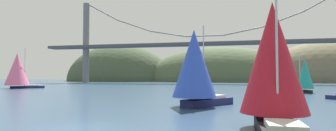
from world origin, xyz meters
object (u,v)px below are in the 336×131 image
(sailboat_pink_spinnaker, at_px, (18,70))
(sailboat_crimson_sail, at_px, (274,63))
(sailboat_blue_spinnaker, at_px, (195,66))
(sailboat_teal_sail, at_px, (304,76))

(sailboat_pink_spinnaker, relative_size, sailboat_crimson_sail, 1.10)
(sailboat_pink_spinnaker, height_order, sailboat_blue_spinnaker, sailboat_pink_spinnaker)
(sailboat_teal_sail, bearing_deg, sailboat_pink_spinnaker, 177.58)
(sailboat_blue_spinnaker, bearing_deg, sailboat_crimson_sail, -59.98)
(sailboat_teal_sail, xyz_separation_m, sailboat_pink_spinnaker, (-70.54, 2.98, 1.55))
(sailboat_teal_sail, relative_size, sailboat_pink_spinnaker, 0.63)
(sailboat_teal_sail, height_order, sailboat_crimson_sail, sailboat_crimson_sail)
(sailboat_teal_sail, distance_m, sailboat_pink_spinnaker, 70.62)
(sailboat_teal_sail, distance_m, sailboat_crimson_sail, 41.66)
(sailboat_pink_spinnaker, bearing_deg, sailboat_blue_spinnaker, -31.23)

